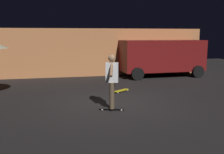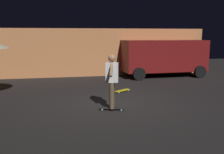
{
  "view_description": "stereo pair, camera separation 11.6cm",
  "coord_description": "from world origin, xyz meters",
  "px_view_note": "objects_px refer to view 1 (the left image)",
  "views": [
    {
      "loc": [
        -1.72,
        -8.4,
        2.34
      ],
      "look_at": [
        -0.05,
        -0.81,
        1.05
      ],
      "focal_mm": 41.09,
      "sensor_mm": 36.0,
      "label": 1
    },
    {
      "loc": [
        -1.6,
        -8.42,
        2.34
      ],
      "look_at": [
        -0.05,
        -0.81,
        1.05
      ],
      "focal_mm": 41.09,
      "sensor_mm": 36.0,
      "label": 2
    }
  ],
  "objects_px": {
    "parked_van": "(161,56)",
    "skateboard_ridden": "(112,108)",
    "skater": "(112,77)",
    "skateboard_spare": "(121,91)"
  },
  "relations": [
    {
      "from": "parked_van",
      "to": "skateboard_ridden",
      "type": "relative_size",
      "value": 5.79
    },
    {
      "from": "skateboard_ridden",
      "to": "skateboard_spare",
      "type": "height_order",
      "value": "same"
    },
    {
      "from": "skater",
      "to": "parked_van",
      "type": "bearing_deg",
      "value": 55.0
    },
    {
      "from": "skateboard_ridden",
      "to": "parked_van",
      "type": "bearing_deg",
      "value": 55.0
    },
    {
      "from": "skateboard_ridden",
      "to": "skater",
      "type": "height_order",
      "value": "skater"
    },
    {
      "from": "skateboard_spare",
      "to": "skater",
      "type": "height_order",
      "value": "skater"
    },
    {
      "from": "skateboard_ridden",
      "to": "skateboard_spare",
      "type": "distance_m",
      "value": 2.6
    },
    {
      "from": "parked_van",
      "to": "skateboard_spare",
      "type": "xyz_separation_m",
      "value": [
        -3.23,
        -3.51,
        -1.11
      ]
    },
    {
      "from": "skateboard_ridden",
      "to": "skater",
      "type": "xyz_separation_m",
      "value": [
        0.0,
        0.0,
        0.98
      ]
    },
    {
      "from": "skateboard_ridden",
      "to": "skater",
      "type": "bearing_deg",
      "value": 0.0
    }
  ]
}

